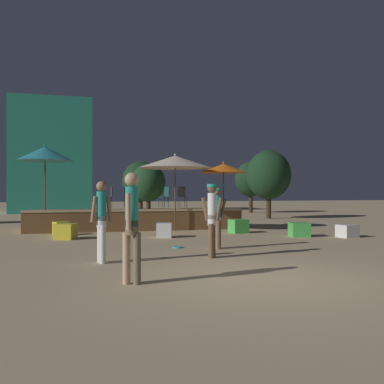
{
  "coord_description": "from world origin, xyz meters",
  "views": [
    {
      "loc": [
        -3.03,
        -6.85,
        1.52
      ],
      "look_at": [
        0.0,
        4.69,
        1.51
      ],
      "focal_mm": 40.0,
      "sensor_mm": 36.0,
      "label": 1
    }
  ],
  "objects": [
    {
      "name": "person_2",
      "position": [
        0.52,
        4.01,
        0.9
      ],
      "size": [
        0.54,
        0.29,
        1.63
      ],
      "rotation": [
        0.0,
        0.0,
        4.8
      ],
      "color": "white",
      "rests_on": "ground"
    },
    {
      "name": "person_4",
      "position": [
        -2.59,
        2.44,
        0.96
      ],
      "size": [
        0.49,
        0.29,
        1.75
      ],
      "rotation": [
        0.0,
        0.0,
        1.84
      ],
      "color": "white",
      "rests_on": "ground"
    },
    {
      "name": "bistro_chair_2",
      "position": [
        -1.04,
        11.5,
        1.39
      ],
      "size": [
        0.47,
        0.47,
        0.9
      ],
      "rotation": [
        0.0,
        0.0,
        0.55
      ],
      "color": "#2D3338",
      "rests_on": "wooden_deck"
    },
    {
      "name": "distant_building",
      "position": [
        -5.02,
        26.59,
        4.12
      ],
      "size": [
        5.66,
        4.67,
        8.24
      ],
      "color": "teal",
      "rests_on": "ground"
    },
    {
      "name": "person_1",
      "position": [
        -2.21,
        0.18,
        1.02
      ],
      "size": [
        0.29,
        0.45,
        1.84
      ],
      "rotation": [
        0.0,
        0.0,
        5.87
      ],
      "color": "tan",
      "rests_on": "ground"
    },
    {
      "name": "patio_umbrella_0",
      "position": [
        -4.29,
        9.86,
        2.93
      ],
      "size": [
        2.08,
        2.08,
        3.27
      ],
      "color": "brown",
      "rests_on": "ground"
    },
    {
      "name": "cube_seat_2",
      "position": [
        -3.67,
        8.78,
        0.23
      ],
      "size": [
        0.62,
        0.62,
        0.47
      ],
      "rotation": [
        0.0,
        0.0,
        0.39
      ],
      "color": "yellow",
      "rests_on": "ground"
    },
    {
      "name": "frisbee_disc",
      "position": [
        -0.46,
        4.44,
        0.02
      ],
      "size": [
        0.27,
        0.27,
        0.03
      ],
      "color": "#33B2D8",
      "rests_on": "ground"
    },
    {
      "name": "bistro_chair_3",
      "position": [
        1.17,
        10.85,
        1.39
      ],
      "size": [
        0.4,
        0.4,
        0.9
      ],
      "rotation": [
        0.0,
        0.0,
        0.05
      ],
      "color": "#2D3338",
      "rests_on": "wooden_deck"
    },
    {
      "name": "cube_seat_0",
      "position": [
        4.17,
        6.24,
        0.24
      ],
      "size": [
        0.71,
        0.71,
        0.47
      ],
      "rotation": [
        0.0,
        0.0,
        -0.18
      ],
      "color": "#4CC651",
      "rests_on": "ground"
    },
    {
      "name": "cube_seat_4",
      "position": [
        -3.47,
        7.45,
        0.25
      ],
      "size": [
        0.76,
        0.76,
        0.5
      ],
      "rotation": [
        0.0,
        0.0,
        -0.36
      ],
      "color": "yellow",
      "rests_on": "ground"
    },
    {
      "name": "patio_umbrella_1",
      "position": [
        0.55,
        9.36,
        2.68
      ],
      "size": [
        2.91,
        2.91,
        3.01
      ],
      "color": "brown",
      "rests_on": "ground"
    },
    {
      "name": "background_tree_4",
      "position": [
        7.37,
        15.55,
        2.48
      ],
      "size": [
        2.53,
        2.53,
        3.88
      ],
      "color": "#3D2B1C",
      "rests_on": "ground"
    },
    {
      "name": "bistro_chair_1",
      "position": [
        0.6,
        11.59,
        1.39
      ],
      "size": [
        0.45,
        0.45,
        0.9
      ],
      "rotation": [
        0.0,
        0.0,
        5.12
      ],
      "color": "#1E4C47",
      "rests_on": "wooden_deck"
    },
    {
      "name": "ground_plane",
      "position": [
        0.0,
        0.0,
        0.0
      ],
      "size": [
        120.0,
        120.0,
        0.0
      ],
      "primitive_type": "plane",
      "color": "tan"
    },
    {
      "name": "patio_umbrella_2",
      "position": [
        2.72,
        9.91,
        2.49
      ],
      "size": [
        2.02,
        2.02,
        2.76
      ],
      "color": "brown",
      "rests_on": "ground"
    },
    {
      "name": "background_tree_3",
      "position": [
        1.03,
        19.15,
        2.08
      ],
      "size": [
        2.1,
        2.1,
        3.25
      ],
      "color": "#3D2B1C",
      "rests_on": "ground"
    },
    {
      "name": "bistro_chair_0",
      "position": [
        -1.8,
        11.77,
        1.39
      ],
      "size": [
        0.41,
        0.4,
        0.9
      ],
      "rotation": [
        0.0,
        0.0,
        4.86
      ],
      "color": "#2D3338",
      "rests_on": "wooden_deck"
    },
    {
      "name": "cube_seat_1",
      "position": [
        -0.31,
        7.13,
        0.24
      ],
      "size": [
        0.61,
        0.61,
        0.48
      ],
      "rotation": [
        0.0,
        0.0,
        -0.26
      ],
      "color": "white",
      "rests_on": "ground"
    },
    {
      "name": "cube_seat_3",
      "position": [
        5.6,
        5.61,
        0.21
      ],
      "size": [
        0.63,
        0.63,
        0.42
      ],
      "rotation": [
        0.0,
        0.0,
        0.15
      ],
      "color": "white",
      "rests_on": "ground"
    },
    {
      "name": "background_tree_0",
      "position": [
        0.79,
        20.84,
        2.2
      ],
      "size": [
        2.36,
        2.36,
        3.51
      ],
      "color": "#3D2B1C",
      "rests_on": "ground"
    },
    {
      "name": "cube_seat_5",
      "position": [
        2.64,
        7.98,
        0.25
      ],
      "size": [
        0.66,
        0.66,
        0.5
      ],
      "rotation": [
        0.0,
        0.0,
        0.13
      ],
      "color": "#4CC651",
      "rests_on": "ground"
    },
    {
      "name": "person_0",
      "position": [
        -0.08,
        2.56,
        0.96
      ],
      "size": [
        0.47,
        0.33,
        1.71
      ],
      "rotation": [
        0.0,
        0.0,
        4.16
      ],
      "color": "brown",
      "rests_on": "ground"
    },
    {
      "name": "wooden_deck",
      "position": [
        -0.86,
        10.96,
        0.38
      ],
      "size": [
        8.46,
        2.91,
        0.85
      ],
      "color": "brown",
      "rests_on": "ground"
    },
    {
      "name": "background_tree_2",
      "position": [
        8.94,
        21.97,
        2.43
      ],
      "size": [
        2.31,
        2.31,
        3.71
      ],
      "color": "#3D2B1C",
      "rests_on": "ground"
    }
  ]
}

